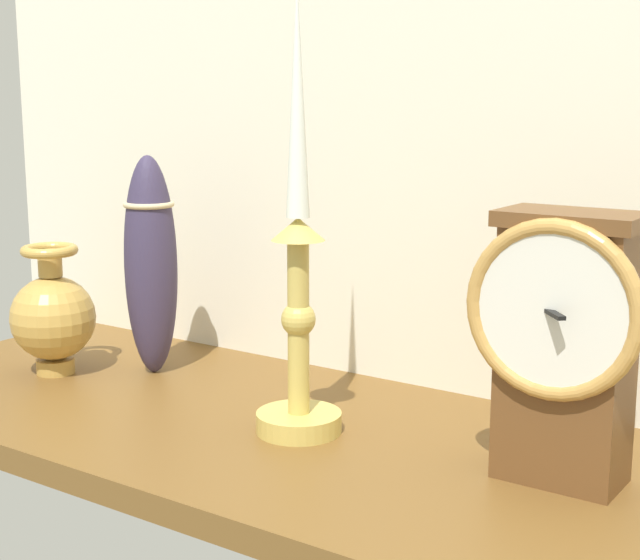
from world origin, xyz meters
The scene contains 6 objects.
ground_plane centered at (0.00, 0.00, -1.20)cm, with size 100.00×36.00×2.40cm, color brown.
back_wall centered at (0.00, 18.50, 32.50)cm, with size 120.00×2.00×65.00cm, color silver.
mantel_clock centered at (22.01, 1.69, 11.44)cm, with size 13.73×8.70×21.24cm.
candlestick_tall_left centered at (-1.18, -0.65, 13.38)cm, with size 7.70×7.70×39.89cm.
brass_vase_bulbous centered at (-33.63, -0.84, 6.45)cm, with size 9.09×9.09×14.06cm.
tall_ceramic_vase centered at (-25.11, 5.56, 11.93)cm, with size 5.63×5.63×23.55cm.
Camera 1 is at (46.49, -66.52, 29.88)cm, focal length 53.43 mm.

